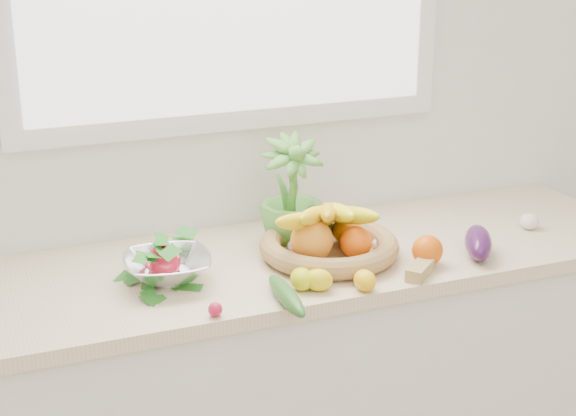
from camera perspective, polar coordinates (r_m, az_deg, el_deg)
name	(u,v)px	position (r m, az deg, el deg)	size (l,w,h in m)	color
back_wall	(231,78)	(2.57, -3.71, 8.40)	(4.50, 0.02, 2.70)	white
counter_cabinet	(270,407)	(2.65, -1.20, -12.76)	(2.20, 0.58, 0.86)	silver
countertop	(269,266)	(2.44, -1.27, -3.77)	(2.24, 0.62, 0.04)	beige
orange_loose	(427,250)	(2.41, 9.01, -2.73)	(0.08, 0.08, 0.08)	#D85206
lemon_a	(365,280)	(2.24, 4.99, -4.69)	(0.05, 0.07, 0.05)	yellow
lemon_b	(302,279)	(2.24, 0.89, -4.62)	(0.06, 0.07, 0.06)	#CED00B
lemon_c	(319,280)	(2.23, 1.99, -4.67)	(0.06, 0.07, 0.06)	yellow
apple	(164,262)	(2.32, -8.04, -3.46)	(0.09, 0.09, 0.09)	#B50E21
ginger	(420,270)	(2.34, 8.51, -4.01)	(0.11, 0.04, 0.03)	tan
garlic_a	(296,246)	(2.46, 0.53, -2.48)	(0.05, 0.05, 0.04)	white
garlic_b	(381,245)	(2.48, 6.04, -2.37)	(0.05, 0.05, 0.04)	white
garlic_c	(529,221)	(2.74, 15.33, -0.84)	(0.06, 0.06, 0.05)	white
eggplant	(478,243)	(2.50, 12.19, -2.20)	(0.07, 0.20, 0.08)	#37103E
cucumber	(286,295)	(2.16, -0.11, -5.68)	(0.04, 0.24, 0.04)	#255117
radish	(215,309)	(2.11, -4.72, -6.55)	(0.03, 0.03, 0.03)	#C1183D
potted_herb	(291,193)	(2.49, 0.18, 1.00)	(0.18, 0.18, 0.32)	#4D9134
fruit_basket	(328,239)	(2.42, 2.61, -2.01)	(0.51, 0.51, 0.19)	#AF854D
colander_with_spinach	(167,261)	(2.29, -7.82, -3.41)	(0.25, 0.25, 0.12)	silver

